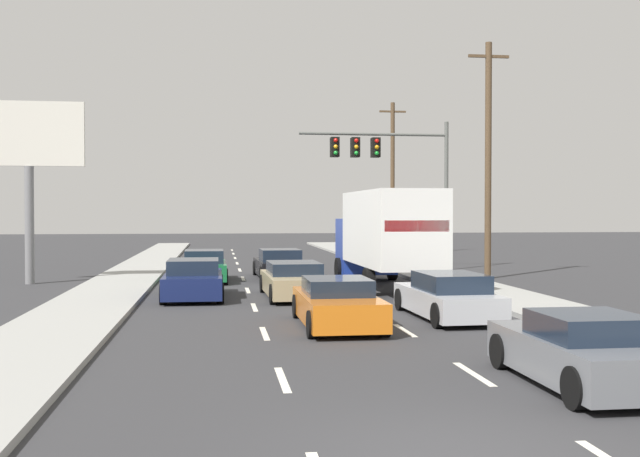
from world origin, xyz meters
TOP-DOWN VIEW (x-y plane):
  - ground_plane at (0.00, 25.00)m, footprint 140.00×140.00m
  - sidewalk_right at (6.60, 20.00)m, footprint 2.70×80.00m
  - sidewalk_left at (-6.60, 20.00)m, footprint 2.70×80.00m
  - lane_markings at (0.00, 21.92)m, footprint 3.54×57.00m
  - car_green at (-3.34, 23.31)m, footprint 1.90×4.30m
  - car_navy at (-3.59, 17.16)m, footprint 1.99×4.59m
  - car_black at (-0.13, 24.44)m, footprint 2.12×4.67m
  - car_tan at (-0.24, 16.88)m, footprint 2.11×4.73m
  - car_orange at (0.18, 10.27)m, footprint 1.91×4.49m
  - box_truck at (3.46, 19.39)m, footprint 2.65×8.93m
  - car_silver at (3.37, 11.35)m, footprint 1.94×4.66m
  - car_gray at (3.17, 3.28)m, footprint 1.86×4.06m
  - traffic_signal_mast at (5.13, 27.89)m, footprint 7.42×0.69m
  - utility_pole_mid at (8.78, 23.04)m, footprint 1.80×0.28m
  - utility_pole_far at (8.86, 41.40)m, footprint 1.80×0.28m
  - roadside_billboard at (-10.24, 23.12)m, footprint 4.31×0.36m

SIDE VIEW (x-z plane):
  - ground_plane at x=0.00m, z-range 0.00..0.00m
  - lane_markings at x=0.00m, z-range 0.00..0.01m
  - sidewalk_right at x=6.60m, z-range 0.00..0.14m
  - sidewalk_left at x=-6.60m, z-range 0.00..0.14m
  - car_gray at x=3.17m, z-range -0.05..1.18m
  - car_orange at x=0.18m, z-range -0.04..1.17m
  - car_tan at x=-0.24m, z-range -0.03..1.16m
  - car_black at x=-0.13m, z-range -0.06..1.22m
  - car_silver at x=3.37m, z-range -0.04..1.20m
  - car_green at x=-3.34m, z-range -0.06..1.26m
  - car_navy at x=-3.59m, z-range -0.05..1.25m
  - box_truck at x=3.46m, z-range 0.28..3.92m
  - roadside_billboard at x=-10.24m, z-range 1.57..8.87m
  - utility_pole_mid at x=8.78m, z-range 0.14..10.31m
  - utility_pole_far at x=8.86m, z-range 0.14..10.35m
  - traffic_signal_mast at x=5.13m, z-range 1.83..9.17m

